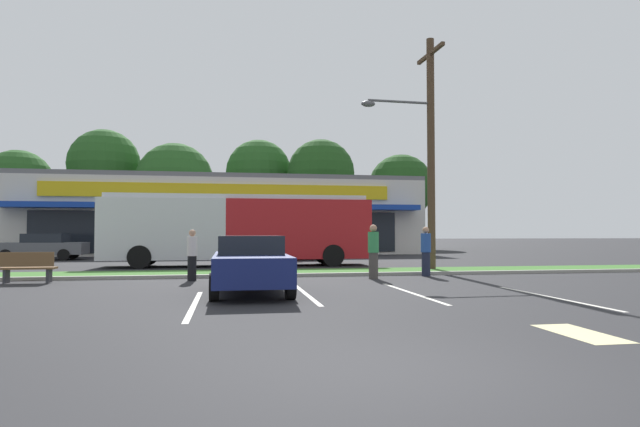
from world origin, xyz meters
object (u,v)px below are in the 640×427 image
Objects in this scene: car_0 at (283,246)px; pedestrian_near_bench at (373,252)px; city_bus at (239,228)px; pedestrian_by_pole at (192,255)px; bus_stop_bench at (27,267)px; pedestrian_mid at (426,251)px; car_1 at (250,263)px; car_2 at (42,246)px; utility_pole at (427,146)px.

car_0 is 2.59× the size of pedestrian_near_bench.
pedestrian_by_pole is at bearing 77.34° from city_bus.
pedestrian_mid is (12.96, 0.33, 0.38)m from bus_stop_bench.
car_1 is 21.20m from car_2.
pedestrian_by_pole is 8.05m from pedestrian_mid.
pedestrian_by_pole is (-1.71, 3.75, 0.07)m from car_1.
utility_pole reaches higher than pedestrian_mid.
car_1 is at bearing -117.65° from pedestrian_mid.
pedestrian_near_bench reaches higher than pedestrian_by_pole.
car_0 is 2.68× the size of pedestrian_mid.
car_1 is at bearing 149.88° from bus_stop_bench.
car_1 is 0.94× the size of car_2.
city_bus reaches higher than bus_stop_bench.
utility_pole reaches higher than car_2.
pedestrian_by_pole reaches higher than car_1.
utility_pole is at bearing 95.46° from pedestrian_mid.
pedestrian_near_bench is at bearing -132.31° from pedestrian_mid.
car_0 is at bearing 115.84° from utility_pole.
pedestrian_near_bench is (1.76, -12.52, 0.11)m from car_0.
city_bus is 6.67× the size of pedestrian_near_bench.
car_1 is 7.59m from pedestrian_mid.
car_1 is at bearing 120.95° from car_2.
bus_stop_bench is at bearing 16.21° from pedestrian_by_pole.
car_0 is at bearing 170.61° from car_2.
pedestrian_mid is (8.04, 0.43, 0.05)m from pedestrian_by_pole.
pedestrian_mid is (3.88, -11.80, 0.08)m from car_0.
pedestrian_near_bench is (10.84, -0.39, 0.41)m from bus_stop_bench.
pedestrian_by_pole is at bearing -108.80° from car_0.
car_2 is 2.88× the size of pedestrian_by_pole.
city_bus is at bearing -117.47° from car_0.
car_2 is 17.12m from pedestrian_by_pole.
utility_pole is 5.82× the size of bus_stop_bench.
utility_pole is 1.97× the size of car_2.
bus_stop_bench is 0.34× the size of car_0.
city_bus is (-7.31, 4.87, -3.23)m from utility_pole.
city_bus is 12.98m from car_2.
city_bus is 7.56× the size of bus_stop_bench.
car_0 is 13.54m from car_2.
bus_stop_bench is 0.36× the size of car_1.
bus_stop_bench is (-6.52, -7.20, -1.26)m from city_bus.
bus_stop_bench is 0.91× the size of pedestrian_mid.
utility_pole is at bearing -147.40° from pedestrian_by_pole.
car_0 is 1.05× the size of car_1.
utility_pole reaches higher than city_bus.
car_1 is at bearing -53.00° from pedestrian_near_bench.
car_2 is at bearing -73.39° from bus_stop_bench.
car_2 reaches higher than car_1.
pedestrian_mid reaches higher than pedestrian_by_pole.
city_bus is 7.53m from pedestrian_by_pole.
car_0 reaches higher than bus_stop_bench.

